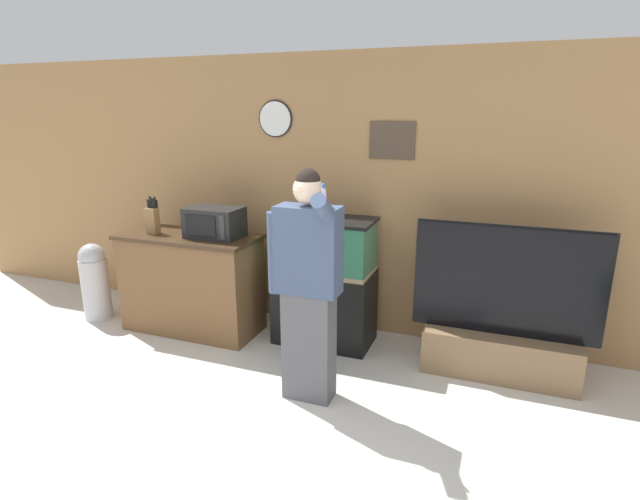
{
  "coord_description": "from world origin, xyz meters",
  "views": [
    {
      "loc": [
        1.26,
        -1.74,
        2.09
      ],
      "look_at": [
        -0.05,
        1.72,
        1.05
      ],
      "focal_mm": 28.0,
      "sensor_mm": 36.0,
      "label": 1
    }
  ],
  "objects_px": {
    "microwave": "(215,222)",
    "trash_bin": "(95,280)",
    "person_standing": "(307,284)",
    "tv_on_stand": "(501,334)",
    "knife_block": "(152,219)",
    "counter_island": "(192,283)",
    "aquarium_on_stand": "(324,281)"
  },
  "relations": [
    {
      "from": "microwave",
      "to": "trash_bin",
      "type": "xyz_separation_m",
      "value": [
        -1.37,
        -0.15,
        -0.68
      ]
    },
    {
      "from": "counter_island",
      "to": "person_standing",
      "type": "bearing_deg",
      "value": -25.75
    },
    {
      "from": "person_standing",
      "to": "trash_bin",
      "type": "bearing_deg",
      "value": 167.07
    },
    {
      "from": "knife_block",
      "to": "aquarium_on_stand",
      "type": "distance_m",
      "value": 1.74
    },
    {
      "from": "tv_on_stand",
      "to": "person_standing",
      "type": "xyz_separation_m",
      "value": [
        -1.34,
        -0.85,
        0.53
      ]
    },
    {
      "from": "tv_on_stand",
      "to": "person_standing",
      "type": "bearing_deg",
      "value": -147.63
    },
    {
      "from": "counter_island",
      "to": "knife_block",
      "type": "relative_size",
      "value": 3.83
    },
    {
      "from": "knife_block",
      "to": "person_standing",
      "type": "relative_size",
      "value": 0.2
    },
    {
      "from": "microwave",
      "to": "knife_block",
      "type": "bearing_deg",
      "value": -172.85
    },
    {
      "from": "counter_island",
      "to": "microwave",
      "type": "xyz_separation_m",
      "value": [
        0.28,
        0.02,
        0.62
      ]
    },
    {
      "from": "counter_island",
      "to": "aquarium_on_stand",
      "type": "bearing_deg",
      "value": 8.86
    },
    {
      "from": "aquarium_on_stand",
      "to": "trash_bin",
      "type": "xyz_separation_m",
      "value": [
        -2.39,
        -0.33,
        -0.18
      ]
    },
    {
      "from": "knife_block",
      "to": "trash_bin",
      "type": "distance_m",
      "value": 1.01
    },
    {
      "from": "knife_block",
      "to": "person_standing",
      "type": "height_order",
      "value": "person_standing"
    },
    {
      "from": "person_standing",
      "to": "trash_bin",
      "type": "xyz_separation_m",
      "value": [
        -2.59,
        0.6,
        -0.48
      ]
    },
    {
      "from": "person_standing",
      "to": "trash_bin",
      "type": "height_order",
      "value": "person_standing"
    },
    {
      "from": "microwave",
      "to": "knife_block",
      "type": "height_order",
      "value": "knife_block"
    },
    {
      "from": "aquarium_on_stand",
      "to": "trash_bin",
      "type": "height_order",
      "value": "aquarium_on_stand"
    },
    {
      "from": "aquarium_on_stand",
      "to": "person_standing",
      "type": "distance_m",
      "value": 1.0
    },
    {
      "from": "microwave",
      "to": "person_standing",
      "type": "xyz_separation_m",
      "value": [
        1.22,
        -0.75,
        -0.2
      ]
    },
    {
      "from": "counter_island",
      "to": "person_standing",
      "type": "height_order",
      "value": "person_standing"
    },
    {
      "from": "person_standing",
      "to": "knife_block",
      "type": "bearing_deg",
      "value": 160.2
    },
    {
      "from": "aquarium_on_stand",
      "to": "knife_block",
      "type": "bearing_deg",
      "value": -171.1
    },
    {
      "from": "microwave",
      "to": "person_standing",
      "type": "relative_size",
      "value": 0.29
    },
    {
      "from": "knife_block",
      "to": "person_standing",
      "type": "bearing_deg",
      "value": -19.8
    },
    {
      "from": "counter_island",
      "to": "microwave",
      "type": "relative_size",
      "value": 2.67
    },
    {
      "from": "microwave",
      "to": "trash_bin",
      "type": "height_order",
      "value": "microwave"
    },
    {
      "from": "aquarium_on_stand",
      "to": "microwave",
      "type": "bearing_deg",
      "value": -170.02
    },
    {
      "from": "aquarium_on_stand",
      "to": "person_standing",
      "type": "relative_size",
      "value": 0.68
    },
    {
      "from": "person_standing",
      "to": "tv_on_stand",
      "type": "bearing_deg",
      "value": 32.37
    },
    {
      "from": "counter_island",
      "to": "knife_block",
      "type": "distance_m",
      "value": 0.71
    },
    {
      "from": "tv_on_stand",
      "to": "trash_bin",
      "type": "height_order",
      "value": "tv_on_stand"
    }
  ]
}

